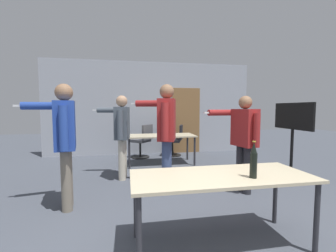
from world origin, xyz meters
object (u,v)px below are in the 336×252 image
(person_far_watching, at_px, (166,128))
(person_left_plaid, at_px, (244,135))
(office_chair_mid_tucked, at_px, (142,142))
(beer_bottle, at_px, (254,161))
(tv_screen, at_px, (293,131))
(office_chair_far_left, at_px, (175,141))
(person_near_casual, at_px, (64,135))
(person_right_polo, at_px, (121,129))

(person_far_watching, bearing_deg, person_left_plaid, -87.51)
(office_chair_mid_tucked, bearing_deg, beer_bottle, -129.14)
(tv_screen, height_order, office_chair_far_left, tv_screen)
(person_near_casual, bearing_deg, person_far_watching, -84.22)
(person_left_plaid, relative_size, beer_bottle, 4.53)
(tv_screen, xyz_separation_m, person_right_polo, (-3.48, 0.44, 0.06))
(tv_screen, xyz_separation_m, beer_bottle, (-2.19, -2.15, -0.03))
(person_left_plaid, bearing_deg, tv_screen, -77.39)
(tv_screen, bearing_deg, office_chair_far_left, -140.76)
(office_chair_mid_tucked, bearing_deg, person_right_polo, -154.93)
(office_chair_far_left, xyz_separation_m, beer_bottle, (-0.22, -4.55, 0.48))
(tv_screen, relative_size, office_chair_far_left, 1.66)
(person_near_casual, height_order, office_chair_far_left, person_near_casual)
(tv_screen, xyz_separation_m, person_left_plaid, (-1.47, -0.67, 0.03))
(person_right_polo, bearing_deg, person_near_casual, 155.87)
(person_right_polo, relative_size, office_chair_mid_tucked, 1.74)
(office_chair_mid_tucked, xyz_separation_m, office_chair_far_left, (0.98, 0.12, -0.03))
(tv_screen, height_order, person_left_plaid, person_left_plaid)
(person_far_watching, height_order, person_near_casual, person_far_watching)
(person_left_plaid, relative_size, person_right_polo, 0.97)
(person_near_casual, distance_m, office_chair_far_left, 3.97)
(person_near_casual, bearing_deg, office_chair_far_left, -45.33)
(tv_screen, relative_size, person_left_plaid, 0.95)
(person_near_casual, xyz_separation_m, person_right_polo, (0.74, 1.24, -0.05))
(person_far_watching, bearing_deg, office_chair_far_left, 0.65)
(person_far_watching, bearing_deg, tv_screen, -66.35)
(person_far_watching, distance_m, person_right_polo, 1.11)
(person_near_casual, height_order, office_chair_mid_tucked, person_near_casual)
(person_right_polo, distance_m, office_chair_far_left, 2.55)
(person_far_watching, relative_size, beer_bottle, 5.08)
(person_left_plaid, xyz_separation_m, office_chair_mid_tucked, (-1.48, 2.96, -0.51))
(person_near_casual, xyz_separation_m, office_chair_far_left, (2.25, 3.21, -0.62))
(tv_screen, bearing_deg, person_right_polo, -97.16)
(office_chair_mid_tucked, bearing_deg, person_near_casual, -161.30)
(person_left_plaid, bearing_deg, person_near_casual, 80.75)
(person_near_casual, relative_size, beer_bottle, 4.89)
(person_left_plaid, height_order, person_right_polo, person_right_polo)
(office_chair_mid_tucked, bearing_deg, tv_screen, -86.67)
(person_right_polo, relative_size, beer_bottle, 4.67)
(person_left_plaid, distance_m, office_chair_far_left, 3.17)
(person_right_polo, relative_size, office_chair_far_left, 1.81)
(person_near_casual, relative_size, person_right_polo, 1.05)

